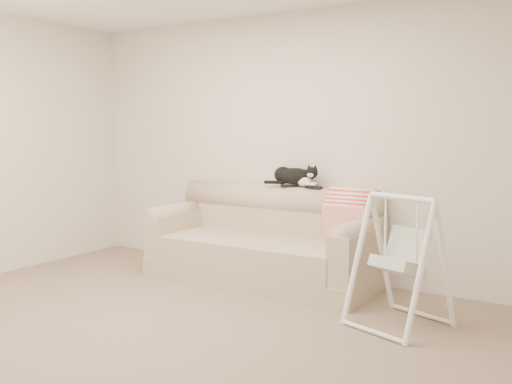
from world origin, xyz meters
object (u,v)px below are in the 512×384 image
at_px(remote_a, 290,185).
at_px(baby_swing, 400,261).
at_px(remote_b, 314,187).
at_px(tuxedo_cat, 295,176).
at_px(sofa, 265,244).

height_order(remote_a, baby_swing, baby_swing).
relative_size(remote_a, baby_swing, 0.18).
distance_m(remote_a, remote_b, 0.27).
relative_size(remote_a, tuxedo_cat, 0.33).
distance_m(remote_a, baby_swing, 1.64).
bearing_deg(sofa, remote_a, 58.61).
bearing_deg(baby_swing, remote_a, 149.96).
distance_m(sofa, tuxedo_cat, 0.72).
relative_size(tuxedo_cat, baby_swing, 0.56).
height_order(tuxedo_cat, baby_swing, tuxedo_cat).
bearing_deg(baby_swing, sofa, 159.53).
bearing_deg(baby_swing, remote_b, 144.75).
xyz_separation_m(remote_a, remote_b, (0.27, -0.01, -0.00)).
xyz_separation_m(sofa, remote_b, (0.41, 0.22, 0.56)).
xyz_separation_m(sofa, baby_swing, (1.52, -0.57, 0.14)).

